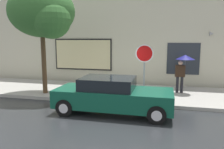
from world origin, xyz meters
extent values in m
plane|color=#282B2D|center=(0.00, 0.00, 0.00)|extent=(60.00, 60.00, 0.00)
cube|color=#A3A099|center=(0.00, 3.00, 0.07)|extent=(20.00, 4.00, 0.15)
cube|color=beige|center=(0.00, 5.50, 3.50)|extent=(20.00, 0.40, 7.00)
cube|color=black|center=(-3.02, 5.27, 1.85)|extent=(3.75, 0.06, 1.96)
cube|color=beige|center=(-3.02, 5.24, 1.85)|extent=(3.59, 0.03, 1.80)
cube|color=#262B33|center=(3.07, 5.28, 1.70)|extent=(1.80, 0.04, 1.80)
cone|color=#99999E|center=(4.47, 5.15, 3.10)|extent=(0.22, 0.24, 0.24)
cube|color=#0F4C38|center=(0.20, 0.02, 0.59)|extent=(4.42, 1.72, 0.67)
cube|color=black|center=(-0.02, 0.02, 1.15)|extent=(1.99, 1.51, 0.44)
cylinder|color=black|center=(1.86, 0.81, 0.32)|extent=(0.64, 0.22, 0.64)
cylinder|color=silver|center=(1.86, 0.81, 0.32)|extent=(0.35, 0.24, 0.35)
cylinder|color=black|center=(1.86, -0.77, 0.32)|extent=(0.64, 0.22, 0.64)
cylinder|color=silver|center=(1.86, -0.77, 0.32)|extent=(0.35, 0.24, 0.35)
cylinder|color=black|center=(-1.45, 0.81, 0.32)|extent=(0.64, 0.22, 0.64)
cylinder|color=silver|center=(-1.45, 0.81, 0.32)|extent=(0.35, 0.24, 0.35)
cylinder|color=black|center=(-1.45, -0.77, 0.32)|extent=(0.64, 0.22, 0.64)
cylinder|color=silver|center=(-1.45, -0.77, 0.32)|extent=(0.35, 0.24, 0.35)
cylinder|color=yellow|center=(-0.93, 2.15, 0.48)|extent=(0.22, 0.22, 0.67)
sphere|color=gold|center=(-0.93, 2.15, 0.82)|extent=(0.23, 0.23, 0.23)
cylinder|color=gold|center=(-0.93, 1.99, 0.52)|extent=(0.09, 0.12, 0.09)
cylinder|color=gold|center=(-0.93, 2.31, 0.52)|extent=(0.09, 0.12, 0.09)
cylinder|color=yellow|center=(-0.93, 2.15, 0.18)|extent=(0.30, 0.30, 0.06)
cylinder|color=black|center=(2.71, 3.36, 0.56)|extent=(0.14, 0.14, 0.81)
cylinder|color=black|center=(2.92, 3.36, 0.56)|extent=(0.14, 0.14, 0.81)
cube|color=black|center=(2.81, 3.36, 1.25)|extent=(0.47, 0.22, 0.58)
sphere|color=tan|center=(2.81, 3.36, 1.65)|extent=(0.22, 0.22, 0.22)
cylinder|color=#4C4C51|center=(3.03, 3.36, 1.50)|extent=(0.02, 0.02, 0.90)
cone|color=navy|center=(3.03, 3.36, 1.94)|extent=(0.90, 0.90, 0.22)
cylinder|color=#4C3823|center=(-3.69, 1.73, 1.68)|extent=(0.22, 0.22, 3.06)
ellipsoid|color=#33662D|center=(-3.69, 1.73, 4.09)|extent=(3.21, 2.73, 2.41)
sphere|color=#33662D|center=(-2.97, 1.33, 3.69)|extent=(1.77, 1.77, 1.77)
cylinder|color=gray|center=(1.21, 1.49, 1.35)|extent=(0.07, 0.07, 2.41)
cylinder|color=white|center=(1.21, 1.45, 2.21)|extent=(0.76, 0.02, 0.76)
cylinder|color=red|center=(1.21, 1.43, 2.21)|extent=(0.66, 0.02, 0.66)
camera|label=1|loc=(2.06, -7.94, 2.80)|focal=35.42mm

